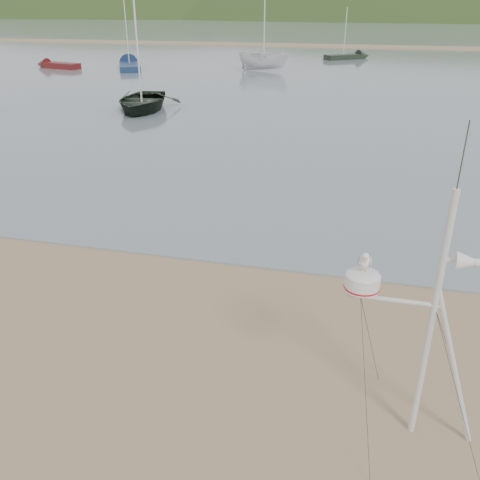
% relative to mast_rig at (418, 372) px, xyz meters
% --- Properties ---
extents(ground, '(560.00, 560.00, 0.00)m').
position_rel_mast_rig_xyz_m(ground, '(-4.73, 0.28, -1.07)').
color(ground, '#8A6E4F').
rests_on(ground, ground).
extents(water, '(560.00, 256.00, 0.04)m').
position_rel_mast_rig_xyz_m(water, '(-4.73, 132.28, -1.05)').
color(water, slate).
rests_on(water, ground).
extents(sandbar, '(560.00, 7.00, 0.07)m').
position_rel_mast_rig_xyz_m(sandbar, '(-4.73, 70.28, -0.99)').
color(sandbar, '#8A6E4F').
rests_on(sandbar, water).
extents(hill_ridge, '(620.00, 180.00, 80.00)m').
position_rel_mast_rig_xyz_m(hill_ridge, '(13.79, 235.28, -20.77)').
color(hill_ridge, '#223415').
rests_on(hill_ridge, ground).
extents(far_cottages, '(294.40, 6.30, 8.00)m').
position_rel_mast_rig_xyz_m(far_cottages, '(-1.73, 196.28, 2.93)').
color(far_cottages, beige).
rests_on(far_cottages, ground).
extents(mast_rig, '(1.96, 2.09, 4.43)m').
position_rel_mast_rig_xyz_m(mast_rig, '(0.00, 0.00, 0.00)').
color(mast_rig, silver).
rests_on(mast_rig, ground).
extents(boat_dark, '(3.88, 1.71, 5.25)m').
position_rel_mast_rig_xyz_m(boat_dark, '(-13.40, 20.92, 1.60)').
color(boat_dark, black).
rests_on(boat_dark, water).
extents(boat_white, '(1.75, 1.70, 4.50)m').
position_rel_mast_rig_xyz_m(boat_white, '(-10.52, 40.61, 1.22)').
color(boat_white, silver).
rests_on(boat_white, water).
extents(sailboat_blue_near, '(4.91, 7.37, 7.29)m').
position_rel_mast_rig_xyz_m(sailboat_blue_near, '(-23.43, 40.43, -0.77)').
color(sailboat_blue_near, '#142648').
rests_on(sailboat_blue_near, ground).
extents(sailboat_dark_mid, '(5.11, 4.54, 5.53)m').
position_rel_mast_rig_xyz_m(sailboat_dark_mid, '(-3.29, 53.37, -0.77)').
color(sailboat_dark_mid, black).
rests_on(sailboat_dark_mid, ground).
extents(dinghy_red_far, '(5.07, 2.23, 1.20)m').
position_rel_mast_rig_xyz_m(dinghy_red_far, '(-30.05, 38.02, -0.78)').
color(dinghy_red_far, '#531313').
rests_on(dinghy_red_far, ground).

